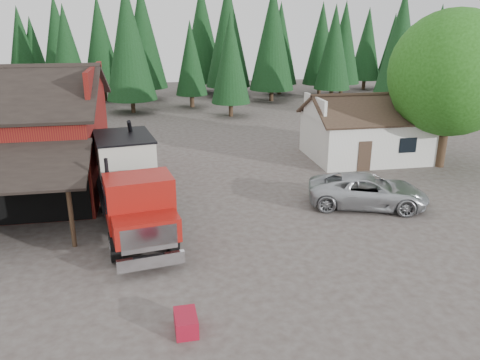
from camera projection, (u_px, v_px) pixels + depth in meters
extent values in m
plane|color=#433A35|center=(208.00, 258.00, 19.50)|extent=(120.00, 120.00, 0.00)
cube|color=maroon|center=(95.00, 85.00, 26.00)|extent=(0.25, 7.00, 2.00)
cylinder|color=#382619|center=(71.00, 217.00, 20.03)|extent=(0.20, 0.20, 2.80)
cube|color=silver|center=(367.00, 137.00, 33.36)|extent=(8.00, 6.00, 3.00)
cube|color=#38281E|center=(379.00, 109.00, 31.24)|extent=(8.60, 3.42, 1.80)
cube|color=#38281E|center=(360.00, 102.00, 34.03)|extent=(8.60, 3.42, 1.80)
cube|color=silver|center=(315.00, 108.00, 31.95)|extent=(0.20, 4.20, 1.50)
cube|color=silver|center=(422.00, 104.00, 33.33)|extent=(0.20, 4.20, 1.50)
cube|color=#38281E|center=(365.00, 156.00, 30.45)|extent=(0.90, 0.06, 2.00)
cube|color=black|center=(408.00, 145.00, 30.78)|extent=(1.20, 0.06, 1.00)
cylinder|color=#382619|center=(442.00, 143.00, 31.23)|extent=(0.60, 0.60, 3.20)
sphere|color=#205212|center=(452.00, 73.00, 29.75)|extent=(8.00, 8.00, 8.00)
sphere|color=#205212|center=(426.00, 91.00, 30.67)|extent=(4.40, 4.40, 4.40)
sphere|color=#205212|center=(472.00, 89.00, 29.47)|extent=(4.80, 4.80, 4.80)
cylinder|color=#382619|center=(231.00, 109.00, 48.20)|extent=(0.44, 0.44, 1.60)
cone|color=black|center=(231.00, 58.00, 46.55)|extent=(3.96, 3.96, 9.00)
cylinder|color=#382619|center=(393.00, 110.00, 47.24)|extent=(0.44, 0.44, 1.60)
cone|color=black|center=(400.00, 48.00, 45.28)|extent=(4.84, 4.84, 11.00)
cylinder|color=#382619|center=(133.00, 105.00, 50.19)|extent=(0.44, 0.44, 1.60)
cone|color=black|center=(128.00, 41.00, 48.06)|extent=(5.28, 5.28, 12.00)
cylinder|color=black|center=(115.00, 247.00, 19.08)|extent=(0.59, 1.29, 1.24)
cylinder|color=black|center=(172.00, 238.00, 19.84)|extent=(0.59, 1.29, 1.24)
cylinder|color=black|center=(104.00, 201.00, 23.91)|extent=(0.59, 1.29, 1.24)
cylinder|color=black|center=(151.00, 196.00, 24.67)|extent=(0.59, 1.29, 1.24)
cylinder|color=black|center=(102.00, 191.00, 25.32)|extent=(0.59, 1.29, 1.24)
cylinder|color=black|center=(146.00, 186.00, 26.08)|extent=(0.59, 1.29, 1.24)
cube|color=black|center=(132.00, 202.00, 22.54)|extent=(2.80, 9.79, 0.45)
cube|color=silver|center=(151.00, 262.00, 17.90)|extent=(2.60, 0.62, 0.51)
cube|color=silver|center=(149.00, 239.00, 17.71)|extent=(2.14, 0.46, 1.02)
cube|color=maroon|center=(146.00, 228.00, 18.26)|extent=(2.75, 1.86, 0.96)
cube|color=maroon|center=(139.00, 200.00, 19.37)|extent=(2.99, 2.33, 2.09)
cube|color=black|center=(142.00, 200.00, 18.46)|extent=(2.36, 0.47, 1.02)
cylinder|color=black|center=(108.00, 182.00, 19.71)|extent=(0.18, 0.18, 2.03)
cube|color=black|center=(136.00, 193.00, 20.39)|extent=(2.75, 0.58, 1.81)
cube|color=black|center=(127.00, 186.00, 23.85)|extent=(3.90, 6.93, 0.18)
cube|color=beige|center=(125.00, 154.00, 23.31)|extent=(3.17, 4.10, 1.81)
cone|color=beige|center=(126.00, 176.00, 23.67)|extent=(2.86, 2.86, 0.79)
cube|color=black|center=(123.00, 136.00, 23.01)|extent=(3.30, 4.23, 0.09)
cylinder|color=black|center=(134.00, 148.00, 24.97)|extent=(0.45, 2.51, 3.45)
cube|color=maroon|center=(108.00, 167.00, 25.94)|extent=(0.82, 1.00, 0.51)
cylinder|color=silver|center=(168.00, 219.00, 20.88)|extent=(0.81, 1.22, 0.63)
imported|color=#B5B9BE|center=(368.00, 191.00, 24.67)|extent=(6.77, 4.66, 1.72)
cube|color=maroon|center=(186.00, 323.00, 14.80)|extent=(0.73, 1.12, 0.60)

